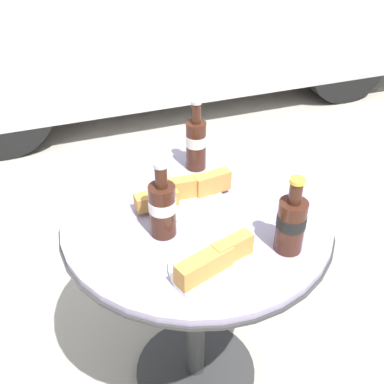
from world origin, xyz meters
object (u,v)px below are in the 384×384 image
object	(u,v)px
bistro_table	(196,258)
cola_bottle_left	(196,142)
lunch_plate_far	(218,263)
lunch_plate_near	(186,194)
cola_bottle_right	(162,207)
cola_bottle_center	(291,223)

from	to	relation	value
bistro_table	cola_bottle_left	xyz separation A→B (m)	(0.08, 0.23, 0.26)
bistro_table	cola_bottle_left	distance (m)	0.35
lunch_plate_far	lunch_plate_near	bearing A→B (deg)	85.79
cola_bottle_right	cola_bottle_center	world-z (taller)	cola_bottle_right
cola_bottle_right	cola_bottle_center	size ratio (longest dim) A/B	1.03
bistro_table	cola_bottle_center	world-z (taller)	cola_bottle_center
cola_bottle_center	bistro_table	bearing A→B (deg)	128.89
cola_bottle_center	lunch_plate_far	xyz separation A→B (m)	(-0.20, -0.01, -0.06)
cola_bottle_right	lunch_plate_near	world-z (taller)	cola_bottle_right
cola_bottle_right	lunch_plate_far	size ratio (longest dim) A/B	0.89
bistro_table	lunch_plate_far	world-z (taller)	lunch_plate_far
bistro_table	cola_bottle_right	bearing A→B (deg)	-157.56
lunch_plate_far	cola_bottle_right	bearing A→B (deg)	114.60
bistro_table	lunch_plate_near	xyz separation A→B (m)	(-0.01, 0.07, 0.19)
lunch_plate_near	cola_bottle_right	bearing A→B (deg)	-132.30
cola_bottle_right	cola_bottle_center	distance (m)	0.32
cola_bottle_left	lunch_plate_near	xyz separation A→B (m)	(-0.09, -0.16, -0.07)
cola_bottle_left	lunch_plate_near	world-z (taller)	cola_bottle_left
cola_bottle_center	lunch_plate_near	world-z (taller)	cola_bottle_center
cola_bottle_right	lunch_plate_near	xyz separation A→B (m)	(0.10, 0.11, -0.06)
cola_bottle_left	lunch_plate_far	size ratio (longest dim) A/B	0.94
cola_bottle_left	cola_bottle_center	world-z (taller)	cola_bottle_left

